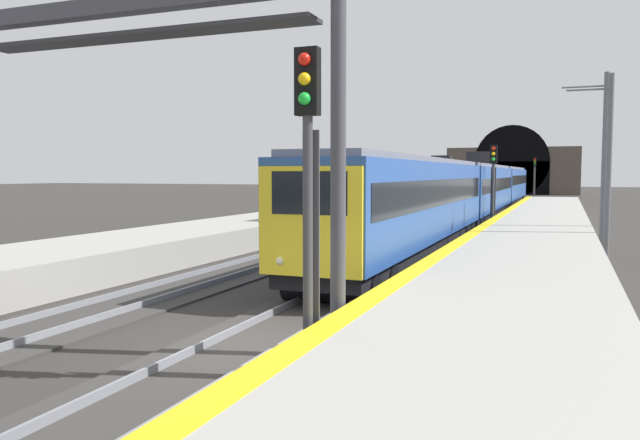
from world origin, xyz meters
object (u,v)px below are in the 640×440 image
(catenary_mast_far, at_px, (603,159))
(train_adjacent_platform, at_px, (417,187))
(catenary_mast_near, at_px, (608,165))
(railway_signal_near, at_px, (308,184))
(railway_signal_mid, at_px, (493,180))
(overhead_signal_gantry, at_px, (139,80))
(railway_signal_far, at_px, (534,174))
(train_main_approaching, at_px, (479,189))

(catenary_mast_far, bearing_deg, train_adjacent_platform, 35.82)
(catenary_mast_near, bearing_deg, train_adjacent_platform, 31.07)
(railway_signal_near, relative_size, catenary_mast_far, 0.68)
(train_adjacent_platform, xyz_separation_m, railway_signal_mid, (-11.01, -6.75, 0.65))
(train_adjacent_platform, relative_size, overhead_signal_gantry, 4.41)
(railway_signal_mid, distance_m, railway_signal_far, 49.57)
(train_adjacent_platform, bearing_deg, train_main_approaching, 63.25)
(catenary_mast_near, bearing_deg, railway_signal_far, 5.20)
(train_main_approaching, distance_m, railway_signal_mid, 8.72)
(railway_signal_mid, distance_m, catenary_mast_far, 7.90)
(railway_signal_near, height_order, overhead_signal_gantry, overhead_signal_gantry)
(railway_signal_near, height_order, railway_signal_mid, railway_signal_near)
(overhead_signal_gantry, bearing_deg, railway_signal_near, -108.67)
(catenary_mast_near, height_order, catenary_mast_far, catenary_mast_far)
(train_adjacent_platform, height_order, railway_signal_far, railway_signal_far)
(catenary_mast_near, distance_m, catenary_mast_far, 3.33)
(railway_signal_mid, relative_size, catenary_mast_near, 0.68)
(overhead_signal_gantry, relative_size, catenary_mast_near, 1.21)
(overhead_signal_gantry, bearing_deg, railway_signal_mid, -9.50)
(catenary_mast_near, xyz_separation_m, catenary_mast_far, (3.32, 0.00, 0.28))
(railway_signal_far, distance_m, catenary_mast_far, 55.57)
(overhead_signal_gantry, bearing_deg, train_main_approaching, -4.09)
(train_adjacent_platform, distance_m, railway_signal_near, 38.78)
(catenary_mast_far, bearing_deg, overhead_signal_gantry, 154.24)
(railway_signal_far, height_order, catenary_mast_near, catenary_mast_near)
(railway_signal_near, height_order, catenary_mast_far, catenary_mast_far)
(train_main_approaching, distance_m, catenary_mast_near, 19.03)
(train_main_approaching, height_order, train_adjacent_platform, train_adjacent_platform)
(railway_signal_near, xyz_separation_m, railway_signal_far, (76.74, -0.00, 0.03))
(train_main_approaching, xyz_separation_m, railway_signal_near, (-35.66, -1.86, 0.96))
(catenary_mast_near, bearing_deg, overhead_signal_gantry, 149.93)
(train_main_approaching, height_order, railway_signal_far, railway_signal_far)
(catenary_mast_far, bearing_deg, railway_signal_near, 166.02)
(overhead_signal_gantry, bearing_deg, train_adjacent_platform, 3.81)
(railway_signal_mid, xyz_separation_m, catenary_mast_far, (-5.74, -5.33, 0.99))
(train_adjacent_platform, distance_m, overhead_signal_gantry, 36.92)
(railway_signal_far, height_order, overhead_signal_gantry, overhead_signal_gantry)
(railway_signal_mid, bearing_deg, catenary_mast_near, 30.51)
(train_main_approaching, bearing_deg, railway_signal_mid, 12.31)
(railway_signal_near, xyz_separation_m, overhead_signal_gantry, (1.45, 4.31, 2.06))
(train_adjacent_platform, relative_size, railway_signal_mid, 7.82)
(railway_signal_mid, xyz_separation_m, overhead_signal_gantry, (-25.72, 4.31, 2.27))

